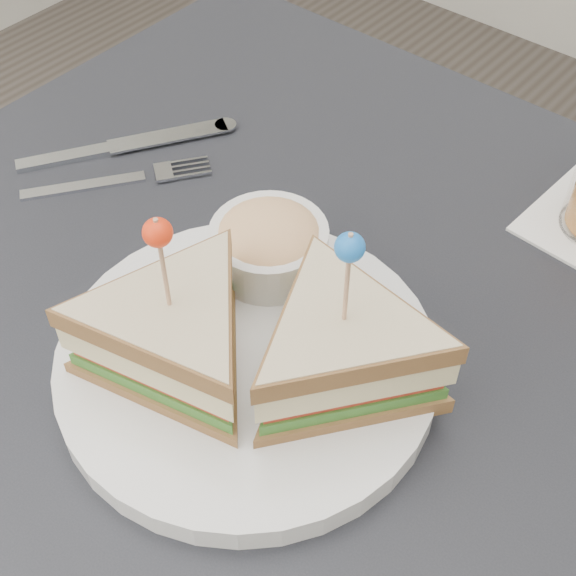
# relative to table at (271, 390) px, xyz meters

# --- Properties ---
(table) EXTENTS (0.80, 0.80, 0.75)m
(table) POSITION_rel_table_xyz_m (0.00, 0.00, 0.00)
(table) COLOR black
(table) RESTS_ON ground
(plate_meal) EXTENTS (0.35, 0.35, 0.16)m
(plate_meal) POSITION_rel_table_xyz_m (0.02, -0.04, 0.12)
(plate_meal) COLOR white
(plate_meal) RESTS_ON table
(cutlery_fork) EXTENTS (0.12, 0.15, 0.00)m
(cutlery_fork) POSITION_rel_table_xyz_m (-0.22, 0.05, 0.08)
(cutlery_fork) COLOR silver
(cutlery_fork) RESTS_ON table
(cutlery_knife) EXTENTS (0.13, 0.19, 0.01)m
(cutlery_knife) POSITION_rel_table_xyz_m (-0.26, 0.08, 0.08)
(cutlery_knife) COLOR silver
(cutlery_knife) RESTS_ON table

